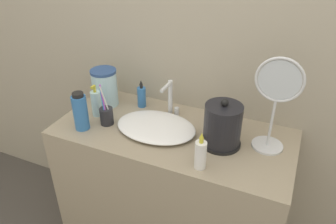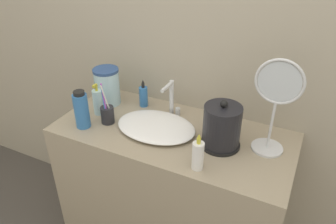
{
  "view_description": "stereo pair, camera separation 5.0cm",
  "coord_description": "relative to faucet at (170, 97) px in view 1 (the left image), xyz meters",
  "views": [
    {
      "loc": [
        0.49,
        -0.91,
        1.67
      ],
      "look_at": [
        -0.02,
        0.25,
        0.92
      ],
      "focal_mm": 35.0,
      "sensor_mm": 36.0,
      "label": 1
    },
    {
      "loc": [
        0.54,
        -0.89,
        1.67
      ],
      "look_at": [
        -0.02,
        0.25,
        0.92
      ],
      "focal_mm": 35.0,
      "sensor_mm": 36.0,
      "label": 2
    }
  ],
  "objects": [
    {
      "name": "sink_basin",
      "position": [
        -0.01,
        -0.16,
        -0.08
      ],
      "size": [
        0.38,
        0.27,
        0.04
      ],
      "color": "white",
      "rests_on": "vanity_counter"
    },
    {
      "name": "water_pitcher",
      "position": [
        -0.36,
        -0.04,
        -0.0
      ],
      "size": [
        0.13,
        0.13,
        0.19
      ],
      "color": "#B2DBEA",
      "rests_on": "vanity_counter"
    },
    {
      "name": "mouthwash_bottle",
      "position": [
        -0.17,
        0.02,
        -0.04
      ],
      "size": [
        0.04,
        0.04,
        0.15
      ],
      "color": "#3370B7",
      "rests_on": "vanity_counter"
    },
    {
      "name": "wall_back",
      "position": [
        0.07,
        0.14,
        0.39
      ],
      "size": [
        6.0,
        0.04,
        2.6
      ],
      "color": "#ADA38E",
      "rests_on": "ground_plane"
    },
    {
      "name": "shampoo_bottle",
      "position": [
        0.27,
        -0.32,
        -0.03
      ],
      "size": [
        0.05,
        0.05,
        0.16
      ],
      "color": "white",
      "rests_on": "vanity_counter"
    },
    {
      "name": "vanity_mirror",
      "position": [
        0.49,
        -0.08,
        0.14
      ],
      "size": [
        0.19,
        0.13,
        0.41
      ],
      "color": "silver",
      "rests_on": "vanity_counter"
    },
    {
      "name": "electric_kettle",
      "position": [
        0.3,
        -0.14,
        -0.01
      ],
      "size": [
        0.17,
        0.17,
        0.22
      ],
      "color": "black",
      "rests_on": "vanity_counter"
    },
    {
      "name": "toothbrush_cup",
      "position": [
        -0.24,
        -0.2,
        -0.05
      ],
      "size": [
        0.06,
        0.06,
        0.21
      ],
      "color": "#232328",
      "rests_on": "vanity_counter"
    },
    {
      "name": "hand_cream_bottle",
      "position": [
        -0.33,
        -0.28,
        -0.01
      ],
      "size": [
        0.07,
        0.07,
        0.19
      ],
      "color": "#3370B7",
      "rests_on": "vanity_counter"
    },
    {
      "name": "vanity_counter",
      "position": [
        0.07,
        -0.14,
        -0.51
      ],
      "size": [
        1.11,
        0.51,
        0.82
      ],
      "color": "gray",
      "rests_on": "ground_plane"
    },
    {
      "name": "lotion_bottle",
      "position": [
        -0.33,
        -0.15,
        -0.03
      ],
      "size": [
        0.05,
        0.05,
        0.17
      ],
      "color": "silver",
      "rests_on": "vanity_counter"
    },
    {
      "name": "faucet",
      "position": [
        0.0,
        0.0,
        0.0
      ],
      "size": [
        0.06,
        0.12,
        0.18
      ],
      "color": "silver",
      "rests_on": "vanity_counter"
    }
  ]
}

